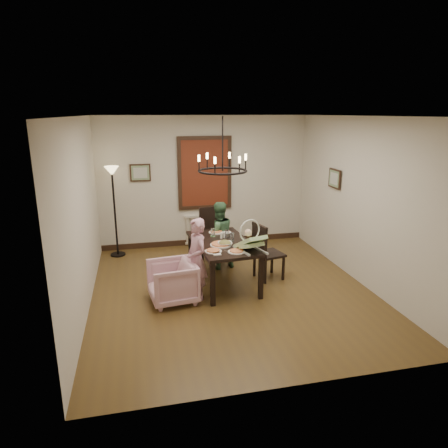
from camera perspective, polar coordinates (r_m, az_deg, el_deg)
name	(u,v)px	position (r m, az deg, el deg)	size (l,w,h in m)	color
room_shell	(227,203)	(6.62, 0.39, 2.99)	(4.51, 5.00, 2.81)	brown
dining_table	(223,247)	(6.74, -0.19, -3.26)	(1.04, 1.68, 0.75)	black
chair_far	(216,236)	(7.72, -1.21, -1.71)	(0.48, 0.48, 1.10)	black
chair_right	(269,251)	(7.05, 6.47, -3.81)	(0.45, 0.45, 1.03)	black
armchair	(172,282)	(6.29, -7.39, -8.21)	(0.69, 0.71, 0.65)	#DEAAC0
elderly_woman	(197,266)	(6.28, -3.90, -6.00)	(0.39, 0.26, 1.08)	#C78CA2
seated_man	(218,241)	(7.49, -0.80, -2.42)	(0.52, 0.40, 1.06)	#3D6743
baby_bouncer	(250,241)	(6.23, 3.80, -2.37)	(0.39, 0.53, 0.35)	#B8E29B
salad_bowl	(225,244)	(6.51, 0.14, -2.82)	(0.28, 0.28, 0.07)	white
pizza_platter	(221,244)	(6.52, -0.46, -2.93)	(0.35, 0.35, 0.04)	tan
drinking_glass	(232,237)	(6.74, 1.18, -1.88)	(0.07, 0.07, 0.14)	silver
window_blinds	(205,173)	(8.60, -2.76, 7.27)	(1.00, 0.03, 1.40)	maroon
radiator	(205,229)	(8.89, -2.68, -0.71)	(0.92, 0.12, 0.62)	silver
picture_back	(140,173)	(8.48, -11.87, 7.18)	(0.42, 0.03, 0.36)	black
picture_right	(335,179)	(7.84, 15.52, 6.27)	(0.42, 0.03, 0.36)	black
floor_lamp	(115,213)	(8.32, -15.32, 1.52)	(0.30, 0.30, 1.80)	black
chandelier	(223,171)	(6.44, -0.20, 7.60)	(0.80, 0.80, 0.04)	black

